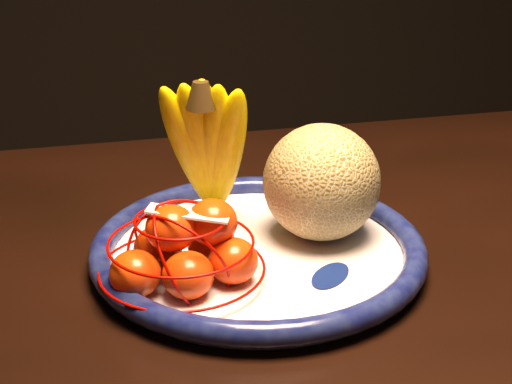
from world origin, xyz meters
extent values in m
cube|color=black|center=(-0.11, 0.04, 0.69)|extent=(1.45, 0.90, 0.04)
cylinder|color=white|center=(-0.07, 0.08, 0.72)|extent=(0.29, 0.29, 0.01)
torus|color=#04053C|center=(-0.07, 0.08, 0.73)|extent=(0.32, 0.32, 0.02)
cylinder|color=white|center=(-0.07, 0.08, 0.71)|extent=(0.14, 0.14, 0.00)
ellipsoid|color=navy|center=(-0.02, 0.02, 0.73)|extent=(0.11, 0.12, 0.00)
ellipsoid|color=navy|center=(-0.10, 0.16, 0.73)|extent=(0.10, 0.11, 0.00)
ellipsoid|color=navy|center=(-0.16, 0.08, 0.73)|extent=(0.10, 0.08, 0.00)
sphere|color=olive|center=(0.00, 0.10, 0.78)|extent=(0.12, 0.12, 0.12)
ellipsoid|color=#FFE506|center=(-0.12, 0.16, 0.81)|extent=(0.10, 0.09, 0.17)
ellipsoid|color=#FFE506|center=(-0.11, 0.16, 0.81)|extent=(0.08, 0.10, 0.17)
ellipsoid|color=#FFE506|center=(-0.10, 0.16, 0.81)|extent=(0.06, 0.09, 0.17)
ellipsoid|color=#FFE506|center=(-0.10, 0.15, 0.81)|extent=(0.04, 0.10, 0.17)
ellipsoid|color=#FFE506|center=(-0.09, 0.15, 0.81)|extent=(0.05, 0.11, 0.17)
cone|color=black|center=(-0.10, 0.16, 0.88)|extent=(0.03, 0.03, 0.03)
ellipsoid|color=#FF3C00|center=(-0.19, 0.02, 0.75)|extent=(0.04, 0.04, 0.04)
ellipsoid|color=#FF3C00|center=(-0.15, 0.01, 0.75)|extent=(0.04, 0.04, 0.04)
ellipsoid|color=#FF3C00|center=(-0.10, 0.03, 0.75)|extent=(0.04, 0.04, 0.04)
ellipsoid|color=#FF3C00|center=(-0.17, 0.07, 0.75)|extent=(0.04, 0.04, 0.04)
ellipsoid|color=#FF3C00|center=(-0.12, 0.07, 0.75)|extent=(0.04, 0.04, 0.04)
ellipsoid|color=#FF3C00|center=(-0.16, 0.04, 0.78)|extent=(0.04, 0.04, 0.04)
ellipsoid|color=#FF3C00|center=(-0.12, 0.05, 0.78)|extent=(0.04, 0.04, 0.04)
torus|color=#AB0500|center=(-0.15, 0.04, 0.74)|extent=(0.16, 0.16, 0.00)
torus|color=#AB0500|center=(-0.15, 0.04, 0.76)|extent=(0.14, 0.14, 0.00)
torus|color=#AB0500|center=(-0.15, 0.04, 0.78)|extent=(0.09, 0.09, 0.00)
torus|color=#AB0500|center=(-0.15, 0.04, 0.75)|extent=(0.11, 0.07, 0.09)
torus|color=#AB0500|center=(-0.15, 0.04, 0.75)|extent=(0.07, 0.11, 0.09)
torus|color=#AB0500|center=(-0.15, 0.04, 0.75)|extent=(0.10, 0.10, 0.09)
cube|color=white|center=(-0.14, 0.04, 0.79)|extent=(0.08, 0.05, 0.01)
camera|label=1|loc=(-0.21, -0.57, 1.08)|focal=55.00mm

